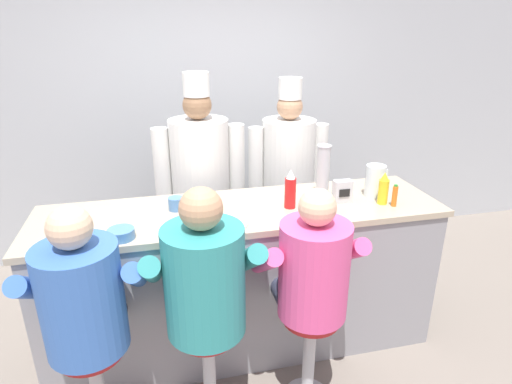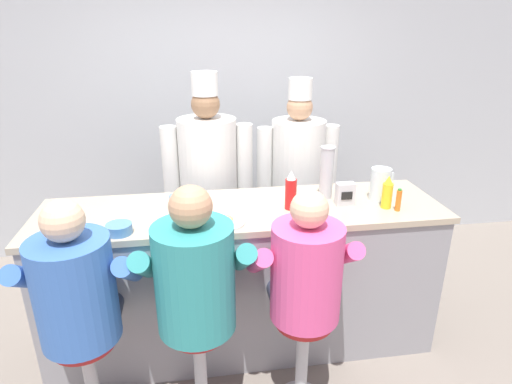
% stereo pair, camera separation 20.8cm
% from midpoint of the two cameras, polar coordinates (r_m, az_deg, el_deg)
% --- Properties ---
extents(ground_plane, '(20.00, 20.00, 0.00)m').
position_cam_midpoint_polar(ground_plane, '(3.06, 1.38, -23.19)').
color(ground_plane, slate).
extents(wall_back, '(10.00, 0.06, 2.70)m').
position_cam_midpoint_polar(wall_back, '(4.17, -3.06, 10.26)').
color(wall_back, '#B2B7BC').
rests_on(wall_back, ground_plane).
extents(diner_counter, '(2.62, 0.71, 1.05)m').
position_cam_midpoint_polar(diner_counter, '(3.01, 0.29, -11.33)').
color(diner_counter, gray).
rests_on(diner_counter, ground_plane).
extents(ketchup_bottle_red, '(0.07, 0.07, 0.26)m').
position_cam_midpoint_polar(ketchup_bottle_red, '(2.73, 6.84, 0.08)').
color(ketchup_bottle_red, red).
rests_on(ketchup_bottle_red, diner_counter).
extents(mustard_bottle_yellow, '(0.07, 0.07, 0.22)m').
position_cam_midpoint_polar(mustard_bottle_yellow, '(2.89, 19.10, -0.16)').
color(mustard_bottle_yellow, yellow).
rests_on(mustard_bottle_yellow, diner_counter).
extents(hot_sauce_bottle_orange, '(0.03, 0.03, 0.15)m').
position_cam_midpoint_polar(hot_sauce_bottle_orange, '(2.88, 20.45, -1.06)').
color(hot_sauce_bottle_orange, orange).
rests_on(hot_sauce_bottle_orange, diner_counter).
extents(water_pitcher_clear, '(0.15, 0.13, 0.22)m').
position_cam_midpoint_polar(water_pitcher_clear, '(3.01, 18.16, 0.97)').
color(water_pitcher_clear, silver).
rests_on(water_pitcher_clear, diner_counter).
extents(breakfast_plate, '(0.25, 0.25, 0.05)m').
position_cam_midpoint_polar(breakfast_plate, '(2.55, -1.99, -3.98)').
color(breakfast_plate, white).
rests_on(breakfast_plate, diner_counter).
extents(cereal_bowl, '(0.15, 0.15, 0.06)m').
position_cam_midpoint_polar(cereal_bowl, '(2.52, -15.56, -4.78)').
color(cereal_bowl, '#4C7FB7').
rests_on(cereal_bowl, diner_counter).
extents(coffee_mug_blue, '(0.14, 0.10, 0.08)m').
position_cam_midpoint_polar(coffee_mug_blue, '(2.79, -8.28, -1.23)').
color(coffee_mug_blue, '#4C7AB2').
rests_on(coffee_mug_blue, diner_counter).
extents(cup_stack_steel, '(0.10, 0.10, 0.36)m').
position_cam_midpoint_polar(cup_stack_steel, '(2.93, 11.41, 2.54)').
color(cup_stack_steel, '#B7BABF').
rests_on(cup_stack_steel, diner_counter).
extents(napkin_dispenser_chrome, '(0.12, 0.07, 0.15)m').
position_cam_midpoint_polar(napkin_dispenser_chrome, '(2.88, 13.83, -0.26)').
color(napkin_dispenser_chrome, silver).
rests_on(napkin_dispenser_chrome, diner_counter).
extents(diner_seated_blue, '(0.60, 0.59, 1.40)m').
position_cam_midpoint_polar(diner_seated_blue, '(2.37, -20.30, -12.73)').
color(diner_seated_blue, '#B2B5BA').
rests_on(diner_seated_blue, ground_plane).
extents(diner_seated_teal, '(0.63, 0.62, 1.44)m').
position_cam_midpoint_polar(diner_seated_teal, '(2.31, -5.51, -11.84)').
color(diner_seated_teal, '#B2B5BA').
rests_on(diner_seated_teal, ground_plane).
extents(diner_seated_pink, '(0.59, 0.58, 1.38)m').
position_cam_midpoint_polar(diner_seated_pink, '(2.41, 8.98, -11.18)').
color(diner_seated_pink, '#B2B5BA').
rests_on(diner_seated_pink, ground_plane).
extents(cook_in_whites_near, '(0.72, 0.46, 1.83)m').
position_cam_midpoint_polar(cook_in_whites_near, '(3.45, -4.63, 1.94)').
color(cook_in_whites_near, '#232328').
rests_on(cook_in_whites_near, ground_plane).
extents(cook_in_whites_far, '(0.69, 0.44, 1.77)m').
position_cam_midpoint_polar(cook_in_whites_far, '(3.66, 7.14, 2.41)').
color(cook_in_whites_far, '#232328').
rests_on(cook_in_whites_far, ground_plane).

